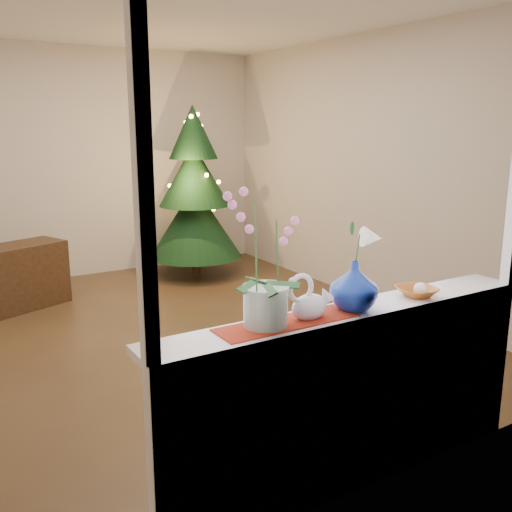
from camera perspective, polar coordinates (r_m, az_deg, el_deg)
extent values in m
plane|color=#3E2A19|center=(5.09, -8.80, -7.96)|extent=(5.00, 5.00, 0.00)
cube|color=beige|center=(7.15, -17.11, 8.78)|extent=(4.50, 0.10, 2.70)
cube|color=beige|center=(2.66, 11.67, 2.84)|extent=(4.50, 0.10, 2.70)
cube|color=beige|center=(6.00, 11.15, 8.40)|extent=(0.10, 5.00, 2.70)
plane|color=white|center=(4.84, -10.00, 23.47)|extent=(5.00, 5.00, 0.00)
cube|color=white|center=(2.98, 10.31, -14.54)|extent=(2.20, 0.08, 0.88)
cube|color=white|center=(2.86, 9.48, -5.66)|extent=(2.20, 0.26, 0.04)
cube|color=maroon|center=(2.63, 3.17, -6.65)|extent=(0.70, 0.20, 0.01)
imported|color=navy|center=(2.81, 9.80, -2.59)|extent=(0.30, 0.30, 0.28)
sphere|color=white|center=(3.14, 16.09, -3.22)|extent=(0.08, 0.08, 0.07)
imported|color=#A7551A|center=(3.13, 15.79, -3.52)|extent=(0.20, 0.20, 0.04)
cube|color=black|center=(6.18, -22.51, -1.88)|extent=(0.96, 0.72, 0.65)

